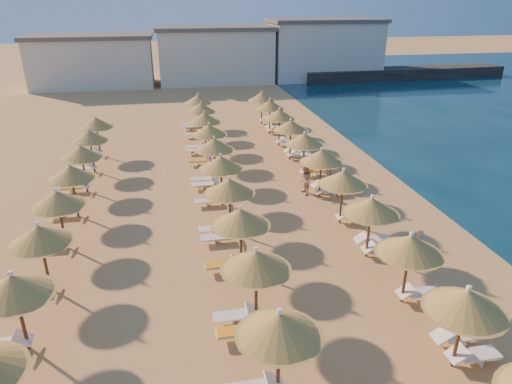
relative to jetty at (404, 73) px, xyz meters
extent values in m
plane|color=tan|center=(-29.15, -43.57, -0.75)|extent=(220.00, 220.00, 0.00)
cube|color=black|center=(0.00, 0.00, 0.00)|extent=(30.14, 5.29, 1.50)
cube|color=silver|center=(-42.81, 2.28, 2.25)|extent=(15.00, 8.00, 6.00)
cube|color=#59514C|center=(-42.81, 2.28, 5.50)|extent=(15.60, 8.48, 0.50)
cube|color=silver|center=(-26.89, 2.47, 2.65)|extent=(15.00, 8.00, 6.80)
cube|color=#59514C|center=(-26.89, 2.47, 6.30)|extent=(15.60, 8.48, 0.50)
cube|color=silver|center=(-11.43, 2.55, 3.05)|extent=(15.00, 8.00, 7.60)
cube|color=#59514C|center=(-11.43, 2.55, 7.10)|extent=(15.60, 8.48, 0.50)
cylinder|color=brown|center=(-25.17, -51.74, 0.47)|extent=(0.12, 0.12, 2.43)
cone|color=olive|center=(-25.17, -51.74, 1.81)|extent=(2.36, 2.36, 0.75)
cone|color=olive|center=(-25.17, -51.74, 1.49)|extent=(2.55, 2.55, 0.12)
cube|color=white|center=(-25.17, -51.74, 2.25)|extent=(0.12, 0.12, 0.14)
cylinder|color=brown|center=(-25.17, -48.32, 0.47)|extent=(0.12, 0.12, 2.43)
cone|color=olive|center=(-25.17, -48.32, 1.81)|extent=(2.36, 2.36, 0.75)
cone|color=olive|center=(-25.17, -48.32, 1.49)|extent=(2.55, 2.55, 0.12)
cube|color=white|center=(-25.17, -48.32, 2.25)|extent=(0.12, 0.12, 0.14)
cylinder|color=brown|center=(-25.17, -44.89, 0.47)|extent=(0.12, 0.12, 2.43)
cone|color=olive|center=(-25.17, -44.89, 1.81)|extent=(2.36, 2.36, 0.75)
cone|color=olive|center=(-25.17, -44.89, 1.49)|extent=(2.55, 2.55, 0.12)
cube|color=white|center=(-25.17, -44.89, 2.25)|extent=(0.12, 0.12, 0.14)
cylinder|color=brown|center=(-25.17, -41.46, 0.47)|extent=(0.12, 0.12, 2.43)
cone|color=olive|center=(-25.17, -41.46, 1.81)|extent=(2.36, 2.36, 0.75)
cone|color=olive|center=(-25.17, -41.46, 1.49)|extent=(2.55, 2.55, 0.12)
cube|color=white|center=(-25.17, -41.46, 2.25)|extent=(0.12, 0.12, 0.14)
cylinder|color=brown|center=(-25.17, -38.03, 0.47)|extent=(0.12, 0.12, 2.43)
cone|color=olive|center=(-25.17, -38.03, 1.81)|extent=(2.36, 2.36, 0.75)
cone|color=olive|center=(-25.17, -38.03, 1.49)|extent=(2.55, 2.55, 0.12)
cube|color=white|center=(-25.17, -38.03, 2.25)|extent=(0.12, 0.12, 0.14)
cylinder|color=brown|center=(-25.17, -34.60, 0.47)|extent=(0.12, 0.12, 2.43)
cone|color=olive|center=(-25.17, -34.60, 1.81)|extent=(2.36, 2.36, 0.75)
cone|color=olive|center=(-25.17, -34.60, 1.49)|extent=(2.55, 2.55, 0.12)
cube|color=white|center=(-25.17, -34.60, 2.25)|extent=(0.12, 0.12, 0.14)
cylinder|color=brown|center=(-25.17, -31.18, 0.47)|extent=(0.12, 0.12, 2.43)
cone|color=olive|center=(-25.17, -31.18, 1.81)|extent=(2.36, 2.36, 0.75)
cone|color=olive|center=(-25.17, -31.18, 1.49)|extent=(2.55, 2.55, 0.12)
cube|color=white|center=(-25.17, -31.18, 2.25)|extent=(0.12, 0.12, 0.14)
cylinder|color=brown|center=(-25.17, -27.75, 0.47)|extent=(0.12, 0.12, 2.43)
cone|color=olive|center=(-25.17, -27.75, 1.81)|extent=(2.36, 2.36, 0.75)
cone|color=olive|center=(-25.17, -27.75, 1.49)|extent=(2.55, 2.55, 0.12)
cube|color=white|center=(-25.17, -27.75, 2.25)|extent=(0.12, 0.12, 0.14)
cylinder|color=brown|center=(-25.17, -24.32, 0.47)|extent=(0.12, 0.12, 2.43)
cone|color=olive|center=(-25.17, -24.32, 1.81)|extent=(2.36, 2.36, 0.75)
cone|color=olive|center=(-25.17, -24.32, 1.49)|extent=(2.55, 2.55, 0.12)
cube|color=white|center=(-25.17, -24.32, 2.25)|extent=(0.12, 0.12, 0.14)
cylinder|color=brown|center=(-25.17, -20.89, 0.47)|extent=(0.12, 0.12, 2.43)
cone|color=olive|center=(-25.17, -20.89, 1.81)|extent=(2.36, 2.36, 0.75)
cone|color=olive|center=(-25.17, -20.89, 1.49)|extent=(2.55, 2.55, 0.12)
cube|color=white|center=(-25.17, -20.89, 2.25)|extent=(0.12, 0.12, 0.14)
cylinder|color=brown|center=(-30.98, -51.74, 0.47)|extent=(0.12, 0.12, 2.43)
cone|color=olive|center=(-30.98, -51.74, 1.81)|extent=(2.36, 2.36, 0.75)
cone|color=olive|center=(-30.98, -51.74, 1.49)|extent=(2.55, 2.55, 0.12)
cube|color=white|center=(-30.98, -51.74, 2.25)|extent=(0.12, 0.12, 0.14)
cylinder|color=brown|center=(-30.98, -48.32, 0.47)|extent=(0.12, 0.12, 2.43)
cone|color=olive|center=(-30.98, -48.32, 1.81)|extent=(2.36, 2.36, 0.75)
cone|color=olive|center=(-30.98, -48.32, 1.49)|extent=(2.55, 2.55, 0.12)
cube|color=white|center=(-30.98, -48.32, 2.25)|extent=(0.12, 0.12, 0.14)
cylinder|color=brown|center=(-30.98, -44.89, 0.47)|extent=(0.12, 0.12, 2.43)
cone|color=olive|center=(-30.98, -44.89, 1.81)|extent=(2.36, 2.36, 0.75)
cone|color=olive|center=(-30.98, -44.89, 1.49)|extent=(2.55, 2.55, 0.12)
cube|color=white|center=(-30.98, -44.89, 2.25)|extent=(0.12, 0.12, 0.14)
cylinder|color=brown|center=(-30.98, -41.46, 0.47)|extent=(0.12, 0.12, 2.43)
cone|color=olive|center=(-30.98, -41.46, 1.81)|extent=(2.36, 2.36, 0.75)
cone|color=olive|center=(-30.98, -41.46, 1.49)|extent=(2.55, 2.55, 0.12)
cube|color=white|center=(-30.98, -41.46, 2.25)|extent=(0.12, 0.12, 0.14)
cylinder|color=brown|center=(-30.98, -38.03, 0.47)|extent=(0.12, 0.12, 2.43)
cone|color=olive|center=(-30.98, -38.03, 1.81)|extent=(2.36, 2.36, 0.75)
cone|color=olive|center=(-30.98, -38.03, 1.49)|extent=(2.55, 2.55, 0.12)
cube|color=white|center=(-30.98, -38.03, 2.25)|extent=(0.12, 0.12, 0.14)
cylinder|color=brown|center=(-30.98, -34.60, 0.47)|extent=(0.12, 0.12, 2.43)
cone|color=olive|center=(-30.98, -34.60, 1.81)|extent=(2.36, 2.36, 0.75)
cone|color=olive|center=(-30.98, -34.60, 1.49)|extent=(2.55, 2.55, 0.12)
cube|color=white|center=(-30.98, -34.60, 2.25)|extent=(0.12, 0.12, 0.14)
cylinder|color=brown|center=(-30.98, -31.18, 0.47)|extent=(0.12, 0.12, 2.43)
cone|color=olive|center=(-30.98, -31.18, 1.81)|extent=(2.36, 2.36, 0.75)
cone|color=olive|center=(-30.98, -31.18, 1.49)|extent=(2.55, 2.55, 0.12)
cube|color=white|center=(-30.98, -31.18, 2.25)|extent=(0.12, 0.12, 0.14)
cylinder|color=brown|center=(-30.98, -27.75, 0.47)|extent=(0.12, 0.12, 2.43)
cone|color=olive|center=(-30.98, -27.75, 1.81)|extent=(2.36, 2.36, 0.75)
cone|color=olive|center=(-30.98, -27.75, 1.49)|extent=(2.55, 2.55, 0.12)
cube|color=white|center=(-30.98, -27.75, 2.25)|extent=(0.12, 0.12, 0.14)
cylinder|color=brown|center=(-30.98, -24.32, 0.47)|extent=(0.12, 0.12, 2.43)
cone|color=olive|center=(-30.98, -24.32, 1.81)|extent=(2.36, 2.36, 0.75)
cone|color=olive|center=(-30.98, -24.32, 1.49)|extent=(2.55, 2.55, 0.12)
cube|color=white|center=(-30.98, -24.32, 2.25)|extent=(0.12, 0.12, 0.14)
cylinder|color=brown|center=(-30.98, -20.89, 0.47)|extent=(0.12, 0.12, 2.43)
cone|color=olive|center=(-30.98, -20.89, 1.81)|extent=(2.36, 2.36, 0.75)
cone|color=olive|center=(-30.98, -20.89, 1.49)|extent=(2.55, 2.55, 0.12)
cube|color=white|center=(-30.98, -20.89, 2.25)|extent=(0.12, 0.12, 0.14)
cylinder|color=brown|center=(-38.84, -48.32, 0.47)|extent=(0.12, 0.12, 2.43)
cone|color=olive|center=(-38.84, -48.32, 1.81)|extent=(2.36, 2.36, 0.75)
cone|color=olive|center=(-38.84, -48.32, 1.49)|extent=(2.55, 2.55, 0.12)
cube|color=white|center=(-38.84, -48.32, 2.25)|extent=(0.12, 0.12, 0.14)
cylinder|color=brown|center=(-38.84, -44.89, 0.47)|extent=(0.12, 0.12, 2.43)
cone|color=olive|center=(-38.84, -44.89, 1.81)|extent=(2.36, 2.36, 0.75)
cone|color=olive|center=(-38.84, -44.89, 1.49)|extent=(2.55, 2.55, 0.12)
cube|color=white|center=(-38.84, -44.89, 2.25)|extent=(0.12, 0.12, 0.14)
cylinder|color=brown|center=(-38.84, -41.46, 0.47)|extent=(0.12, 0.12, 2.43)
cone|color=olive|center=(-38.84, -41.46, 1.81)|extent=(2.36, 2.36, 0.75)
cone|color=olive|center=(-38.84, -41.46, 1.49)|extent=(2.55, 2.55, 0.12)
cube|color=white|center=(-38.84, -41.46, 2.25)|extent=(0.12, 0.12, 0.14)
cylinder|color=brown|center=(-38.84, -38.03, 0.47)|extent=(0.12, 0.12, 2.43)
cone|color=olive|center=(-38.84, -38.03, 1.81)|extent=(2.36, 2.36, 0.75)
cone|color=olive|center=(-38.84, -38.03, 1.49)|extent=(2.55, 2.55, 0.12)
cube|color=white|center=(-38.84, -38.03, 2.25)|extent=(0.12, 0.12, 0.14)
cylinder|color=brown|center=(-38.84, -34.60, 0.47)|extent=(0.12, 0.12, 2.43)
cone|color=olive|center=(-38.84, -34.60, 1.81)|extent=(2.36, 2.36, 0.75)
cone|color=olive|center=(-38.84, -34.60, 1.49)|extent=(2.55, 2.55, 0.12)
cube|color=white|center=(-38.84, -34.60, 2.25)|extent=(0.12, 0.12, 0.14)
cylinder|color=brown|center=(-38.84, -31.18, 0.47)|extent=(0.12, 0.12, 2.43)
cone|color=olive|center=(-38.84, -31.18, 1.81)|extent=(2.36, 2.36, 0.75)
cone|color=olive|center=(-38.84, -31.18, 1.49)|extent=(2.55, 2.55, 0.12)
cube|color=white|center=(-38.84, -31.18, 2.25)|extent=(0.12, 0.12, 0.14)
cylinder|color=brown|center=(-38.84, -27.75, 0.47)|extent=(0.12, 0.12, 2.43)
cone|color=olive|center=(-38.84, -27.75, 1.81)|extent=(2.36, 2.36, 0.75)
cone|color=olive|center=(-38.84, -27.75, 1.49)|extent=(2.55, 2.55, 0.12)
cube|color=white|center=(-38.84, -27.75, 2.25)|extent=(0.12, 0.12, 0.14)
cube|color=white|center=(-24.27, -51.74, -0.43)|extent=(1.36, 0.60, 0.06)
cube|color=white|center=(-24.27, -51.74, -0.59)|extent=(0.06, 0.54, 0.32)
cube|color=white|center=(-25.07, -51.74, -0.29)|extent=(0.58, 0.60, 0.40)
cube|color=white|center=(-24.27, -50.84, -0.43)|extent=(1.36, 0.60, 0.06)
cube|color=white|center=(-24.27, -50.84, -0.59)|extent=(0.06, 0.54, 0.32)
cube|color=white|center=(-25.07, -50.84, -0.29)|extent=(0.58, 0.60, 0.40)
cube|color=white|center=(-31.08, -51.74, -0.29)|extent=(0.58, 0.60, 0.40)
cube|color=white|center=(-24.27, -48.32, -0.43)|extent=(1.36, 0.60, 0.06)
cube|color=white|center=(-24.27, -48.32, -0.59)|extent=(0.06, 0.54, 0.32)
cube|color=white|center=(-25.07, -48.32, -0.29)|extent=(0.58, 0.60, 0.40)
cube|color=white|center=(-31.88, -48.32, -0.43)|extent=(1.36, 0.60, 0.06)
cube|color=white|center=(-31.88, -48.32, -0.59)|extent=(0.06, 0.54, 0.32)
cube|color=white|center=(-31.08, -48.32, -0.29)|extent=(0.58, 0.60, 0.40)
cube|color=white|center=(-31.88, -49.22, -0.43)|extent=(1.36, 0.60, 0.06)
cube|color=white|center=(-31.88, -49.22, -0.59)|extent=(0.06, 0.54, 0.32)
cube|color=white|center=(-31.08, -49.22, -0.29)|extent=(0.58, 0.60, 0.40)
cube|color=orange|center=(-31.88, -49.22, -0.38)|extent=(1.31, 0.55, 0.05)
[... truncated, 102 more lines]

